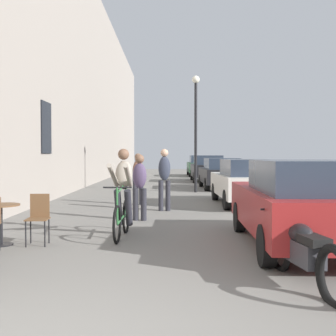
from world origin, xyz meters
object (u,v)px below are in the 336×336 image
street_lamp (197,119)px  parked_car_fourth (209,168)px  parked_car_nearest (300,202)px  cafe_chair_mid_toward_wall (40,215)px  cafe_table_mid (3,216)px  parked_car_fifth (202,165)px  parked_car_third (222,173)px  pedestrian_near (141,183)px  cyclist_on_bicycle (124,195)px  pedestrian_mid (166,176)px  parked_motorcycle (305,252)px  pedestrian_far (139,176)px  parked_car_second (247,181)px

street_lamp → parked_car_fourth: size_ratio=1.13×
street_lamp → parked_car_nearest: bearing=-84.4°
parked_car_fourth → cafe_chair_mid_toward_wall: bearing=-104.7°
cafe_table_mid → parked_car_fifth: 24.57m
parked_car_fourth → cafe_table_mid: bearing=-106.5°
parked_car_nearest → parked_car_third: size_ratio=1.05×
pedestrian_near → parked_car_fifth: size_ratio=0.37×
cafe_table_mid → cafe_chair_mid_toward_wall: size_ratio=0.81×
cyclist_on_bicycle → parked_car_third: (3.32, 11.56, -0.07)m
parked_car_fifth → pedestrian_mid: bearing=-97.3°
cafe_chair_mid_toward_wall → pedestrian_near: (1.61, 2.76, 0.38)m
parked_motorcycle → pedestrian_far: bearing=107.3°
pedestrian_far → parked_motorcycle: pedestrian_far is taller
cafe_table_mid → cyclist_on_bicycle: cyclist_on_bicycle is taller
pedestrian_mid → parked_car_fifth: (2.48, 19.38, -0.19)m
pedestrian_mid → parked_car_nearest: pedestrian_mid is taller
parked_car_fifth → parked_motorcycle: bearing=-91.6°
parked_car_nearest → parked_car_third: parked_car_nearest is taller
parked_motorcycle → cyclist_on_bicycle: bearing=129.1°
parked_car_second → pedestrian_near: bearing=-134.5°
parked_motorcycle → parked_car_second: bearing=84.6°
street_lamp → parked_car_second: size_ratio=1.20×
cafe_table_mid → pedestrian_near: (2.25, 2.83, 0.38)m
cyclist_on_bicycle → pedestrian_mid: pedestrian_mid is taller
pedestrian_far → parked_car_second: (3.39, -0.07, -0.17)m
cyclist_on_bicycle → parked_car_second: bearing=57.3°
parked_car_second → parked_motorcycle: bearing=-95.4°
pedestrian_near → parked_car_nearest: size_ratio=0.37×
pedestrian_near → parked_car_second: (3.13, 3.18, -0.15)m
cafe_table_mid → parked_car_third: 13.51m
pedestrian_mid → parked_motorcycle: 7.15m
parked_car_fourth → pedestrian_near: bearing=-101.4°
cyclist_on_bicycle → pedestrian_far: bearing=90.7°
cyclist_on_bicycle → parked_motorcycle: size_ratio=0.82×
cyclist_on_bicycle → parked_car_third: size_ratio=0.43×
pedestrian_mid → street_lamp: street_lamp is taller
street_lamp → parked_car_third: bearing=55.4°
pedestrian_near → parked_car_second: bearing=45.5°
cafe_chair_mid_toward_wall → cafe_table_mid: bearing=-173.2°
pedestrian_mid → parked_car_nearest: bearing=-64.2°
cafe_table_mid → cafe_chair_mid_toward_wall: 0.64m
cafe_table_mid → parked_car_fifth: size_ratio=0.17×
parked_car_fourth → parked_car_fifth: 6.32m
cyclist_on_bicycle → parked_car_second: (3.32, 5.18, -0.06)m
pedestrian_near → parked_car_second: 4.46m
cafe_chair_mid_toward_wall → parked_car_fifth: parked_car_fifth is taller
cafe_table_mid → street_lamp: bearing=68.8°
cafe_table_mid → pedestrian_mid: pedestrian_mid is taller
parked_car_third → pedestrian_near: bearing=-108.1°
parked_car_third → pedestrian_mid: bearing=-108.0°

